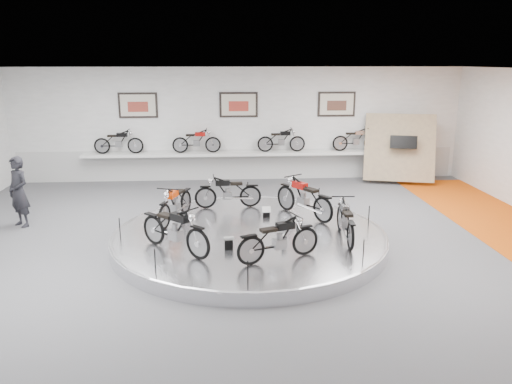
{
  "coord_description": "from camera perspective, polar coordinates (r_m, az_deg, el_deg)",
  "views": [
    {
      "loc": [
        -0.61,
        -10.79,
        4.21
      ],
      "look_at": [
        0.18,
        0.6,
        1.19
      ],
      "focal_mm": 35.0,
      "sensor_mm": 36.0,
      "label": 1
    }
  ],
  "objects": [
    {
      "name": "poster_center",
      "position": [
        17.82,
        -2.0,
        9.94
      ],
      "size": [
        1.35,
        0.06,
        0.88
      ],
      "primitive_type": "cube",
      "color": "beige",
      "rests_on": "wall_back"
    },
    {
      "name": "ceiling",
      "position": [
        10.81,
        -0.74,
        13.69
      ],
      "size": [
        16.0,
        16.0,
        0.0
      ],
      "primitive_type": "plane",
      "rotation": [
        3.14,
        0.0,
        0.0
      ],
      "color": "white",
      "rests_on": "wall_back"
    },
    {
      "name": "shelf_bike_b",
      "position": [
        17.73,
        -6.81,
        5.64
      ],
      "size": [
        1.22,
        0.43,
        0.73
      ],
      "primitive_type": null,
      "color": "maroon",
      "rests_on": "shelf"
    },
    {
      "name": "poster_right",
      "position": [
        18.28,
        9.2,
        9.88
      ],
      "size": [
        1.35,
        0.06,
        0.88
      ],
      "primitive_type": "cube",
      "color": "beige",
      "rests_on": "wall_back"
    },
    {
      "name": "visitor",
      "position": [
        14.26,
        -25.48,
        0.01
      ],
      "size": [
        0.8,
        0.76,
        1.85
      ],
      "primitive_type": "imported",
      "rotation": [
        0.0,
        0.0,
        -0.65
      ],
      "color": "black",
      "rests_on": "floor"
    },
    {
      "name": "bike_a",
      "position": [
        12.84,
        5.49,
        -0.61
      ],
      "size": [
        1.48,
        1.79,
        1.03
      ],
      "primitive_type": null,
      "rotation": [
        0.0,
        0.0,
        2.16
      ],
      "color": "maroon",
      "rests_on": "display_platform"
    },
    {
      "name": "bike_f",
      "position": [
        11.32,
        10.18,
        -3.19
      ],
      "size": [
        0.64,
        1.59,
        0.92
      ],
      "primitive_type": null,
      "rotation": [
        0.0,
        0.0,
        7.8
      ],
      "color": "#B8B7BC",
      "rests_on": "display_platform"
    },
    {
      "name": "bike_d",
      "position": [
        10.58,
        -9.27,
        -4.19
      ],
      "size": [
        1.67,
        1.61,
        1.01
      ],
      "primitive_type": null,
      "rotation": [
        0.0,
        0.0,
        5.54
      ],
      "color": "black",
      "rests_on": "display_platform"
    },
    {
      "name": "dado_band",
      "position": [
        18.15,
        -1.94,
        3.17
      ],
      "size": [
        15.68,
        0.04,
        1.1
      ],
      "primitive_type": "cube",
      "color": "#BCBCBA",
      "rests_on": "floor"
    },
    {
      "name": "bike_b",
      "position": [
        13.58,
        -3.22,
        0.04
      ],
      "size": [
        1.57,
        0.62,
        0.91
      ],
      "primitive_type": null,
      "rotation": [
        0.0,
        0.0,
        3.19
      ],
      "color": "black",
      "rests_on": "display_platform"
    },
    {
      "name": "poster_left",
      "position": [
        18.05,
        -13.34,
        9.62
      ],
      "size": [
        1.35,
        0.06,
        0.88
      ],
      "primitive_type": "cube",
      "color": "beige",
      "rests_on": "wall_back"
    },
    {
      "name": "display_panel",
      "position": [
        18.23,
        16.08,
        4.89
      ],
      "size": [
        2.56,
        1.52,
        2.3
      ],
      "primitive_type": "cube",
      "rotation": [
        -0.35,
        0.0,
        -0.26
      ],
      "color": "tan",
      "rests_on": "floor"
    },
    {
      "name": "shelf",
      "position": [
        17.79,
        -1.92,
        4.4
      ],
      "size": [
        11.0,
        0.55,
        0.1
      ],
      "primitive_type": "cube",
      "color": "silver",
      "rests_on": "wall_back"
    },
    {
      "name": "shelf_bike_a",
      "position": [
        18.07,
        -15.43,
        5.38
      ],
      "size": [
        1.22,
        0.43,
        0.73
      ],
      "primitive_type": null,
      "color": "black",
      "rests_on": "shelf"
    },
    {
      "name": "bike_e",
      "position": [
        10.03,
        2.62,
        -5.34
      ],
      "size": [
        1.64,
        1.08,
        0.91
      ],
      "primitive_type": null,
      "rotation": [
        0.0,
        0.0,
        6.66
      ],
      "color": "black",
      "rests_on": "display_platform"
    },
    {
      "name": "shelf_bike_d",
      "position": [
        18.35,
        11.35,
        5.76
      ],
      "size": [
        1.22,
        0.43,
        0.73
      ],
      "primitive_type": null,
      "color": "#B8B7BC",
      "rests_on": "shelf"
    },
    {
      "name": "display_platform",
      "position": [
        11.82,
        -0.76,
        -5.28
      ],
      "size": [
        6.4,
        6.4,
        0.3
      ],
      "primitive_type": "cylinder",
      "color": "silver",
      "rests_on": "floor"
    },
    {
      "name": "bike_c",
      "position": [
        12.56,
        -9.21,
        -1.25
      ],
      "size": [
        1.07,
        1.72,
        0.95
      ],
      "primitive_type": null,
      "rotation": [
        0.0,
        0.0,
        4.38
      ],
      "color": "#D63502",
      "rests_on": "display_platform"
    },
    {
      "name": "shelf_bike_c",
      "position": [
        17.84,
        2.91,
        5.77
      ],
      "size": [
        1.22,
        0.43,
        0.73
      ],
      "primitive_type": null,
      "color": "black",
      "rests_on": "shelf"
    },
    {
      "name": "wall_front",
      "position": [
        4.43,
        4.62,
        -15.21
      ],
      "size": [
        16.0,
        0.0,
        16.0
      ],
      "primitive_type": "plane",
      "rotation": [
        -1.57,
        0.0,
        0.0
      ],
      "color": "white",
      "rests_on": "floor"
    },
    {
      "name": "wall_back",
      "position": [
        17.94,
        -1.99,
        7.72
      ],
      "size": [
        16.0,
        0.0,
        16.0
      ],
      "primitive_type": "plane",
      "rotation": [
        1.57,
        0.0,
        0.0
      ],
      "color": "white",
      "rests_on": "floor"
    },
    {
      "name": "platform_rim",
      "position": [
        11.78,
        -0.76,
        -4.73
      ],
      "size": [
        6.4,
        6.4,
        0.1
      ],
      "primitive_type": "torus",
      "color": "#B2B2BA",
      "rests_on": "display_platform"
    },
    {
      "name": "floor",
      "position": [
        11.6,
        -0.68,
        -6.48
      ],
      "size": [
        16.0,
        16.0,
        0.0
      ],
      "primitive_type": "plane",
      "color": "#515154",
      "rests_on": "ground"
    }
  ]
}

